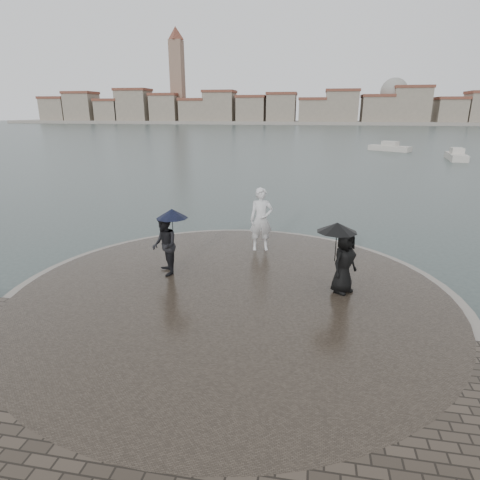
# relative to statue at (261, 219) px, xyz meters

# --- Properties ---
(ground) EXTENTS (400.00, 400.00, 0.00)m
(ground) POSITION_rel_statue_xyz_m (-0.33, -7.16, -1.48)
(ground) COLOR #2B3835
(ground) RESTS_ON ground
(kerb_ring) EXTENTS (12.50, 12.50, 0.32)m
(kerb_ring) POSITION_rel_statue_xyz_m (-0.33, -3.66, -1.32)
(kerb_ring) COLOR gray
(kerb_ring) RESTS_ON ground
(quay_tip) EXTENTS (11.90, 11.90, 0.36)m
(quay_tip) POSITION_rel_statue_xyz_m (-0.33, -3.66, -1.30)
(quay_tip) COLOR #2D261E
(quay_tip) RESTS_ON ground
(statue) EXTENTS (0.92, 0.71, 2.25)m
(statue) POSITION_rel_statue_xyz_m (0.00, 0.00, 0.00)
(statue) COLOR silver
(statue) RESTS_ON quay_tip
(visitor_left) EXTENTS (1.25, 1.14, 2.04)m
(visitor_left) POSITION_rel_statue_xyz_m (-2.52, -2.77, -0.03)
(visitor_left) COLOR black
(visitor_left) RESTS_ON quay_tip
(visitor_right) EXTENTS (1.28, 1.15, 1.95)m
(visitor_right) POSITION_rel_statue_xyz_m (2.62, -3.09, 0.01)
(visitor_right) COLOR black
(visitor_right) RESTS_ON quay_tip
(far_skyline) EXTENTS (260.00, 20.00, 37.00)m
(far_skyline) POSITION_rel_statue_xyz_m (-6.62, 153.55, 4.13)
(far_skyline) COLOR gray
(far_skyline) RESTS_ON ground
(boats) EXTENTS (9.34, 14.45, 1.50)m
(boats) POSITION_rel_statue_xyz_m (14.27, 39.30, -1.11)
(boats) COLOR #BCB5A9
(boats) RESTS_ON ground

